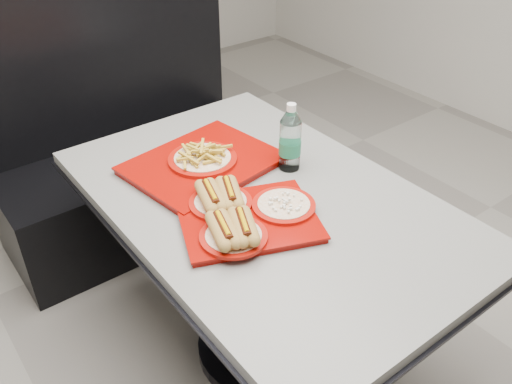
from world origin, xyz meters
TOP-DOWN VIEW (x-y plane):
  - ground at (0.00, 0.00)m, footprint 6.00×6.00m
  - diner_table at (0.00, 0.00)m, footprint 0.92×1.42m
  - booth_bench at (0.00, 1.09)m, footprint 1.30×0.57m
  - tray_near at (-0.14, -0.07)m, footprint 0.50×0.45m
  - tray_far at (-0.06, 0.28)m, footprint 0.55×0.46m
  - water_bottle at (0.18, 0.09)m, footprint 0.08×0.08m

SIDE VIEW (x-z plane):
  - ground at x=0.00m, z-range 0.00..0.00m
  - booth_bench at x=0.00m, z-range -0.27..1.08m
  - diner_table at x=0.00m, z-range 0.21..0.96m
  - tray_far at x=-0.06m, z-range 0.73..0.83m
  - tray_near at x=-0.14m, z-range 0.74..0.83m
  - water_bottle at x=0.18m, z-range 0.73..0.98m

